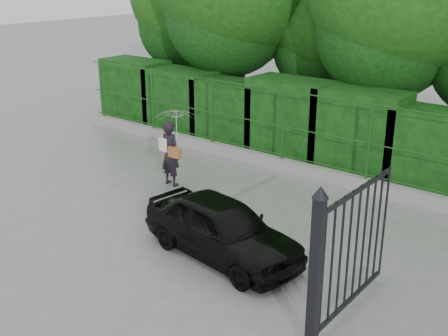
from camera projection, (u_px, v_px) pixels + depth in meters
The scene contains 7 objects.
ground at pixel (142, 225), 11.29m from camera, with size 80.00×80.00×0.00m, color gray.
kerb at pixel (269, 161), 14.55m from camera, with size 14.00×0.25×0.30m, color #9E9E99.
fence at pixel (277, 123), 14.06m from camera, with size 14.13×0.06×1.80m.
hedge at pixel (293, 121), 14.94m from camera, with size 14.20×1.20×2.21m.
gate at pixel (333, 256), 7.66m from camera, with size 0.22×2.33×2.36m.
woman at pixel (174, 136), 12.95m from camera, with size 0.90×0.92×1.85m.
car at pixel (222, 228), 9.92m from camera, with size 1.29×3.22×1.10m, color black.
Camera 1 is at (7.67, -6.97, 4.91)m, focal length 45.00 mm.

